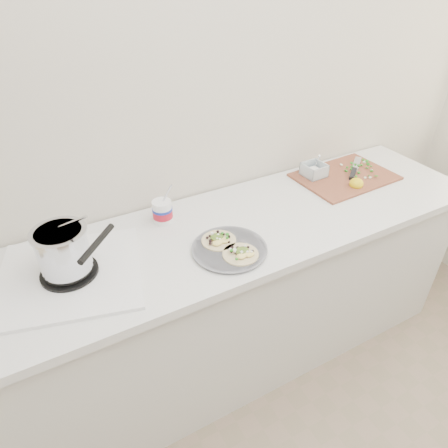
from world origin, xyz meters
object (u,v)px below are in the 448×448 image
stove (66,259)px  taco_plate (229,247)px  tub (163,209)px  cutboard (342,174)px

stove → taco_plate: 0.62m
stove → taco_plate: size_ratio=2.01×
tub → cutboard: size_ratio=0.39×
taco_plate → tub: tub is taller
taco_plate → cutboard: size_ratio=0.59×
stove → taco_plate: bearing=0.5°
stove → cutboard: 1.44m
taco_plate → stove: bearing=165.9°
stove → cutboard: bearing=19.0°
stove → tub: size_ratio=3.08×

